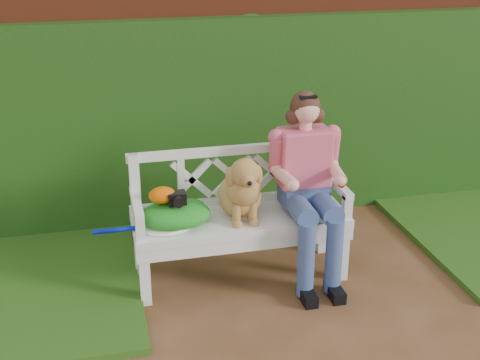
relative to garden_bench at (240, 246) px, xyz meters
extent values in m
plane|color=#513016|center=(0.37, -0.68, -0.24)|extent=(60.00, 60.00, 0.00)
cube|color=maroon|center=(0.37, 1.22, 0.86)|extent=(10.00, 0.30, 2.20)
cube|color=#224E13|center=(0.37, 1.00, 0.61)|extent=(10.00, 0.18, 1.70)
cube|color=black|center=(-0.45, -0.05, 0.44)|extent=(0.12, 0.09, 0.08)
ellipsoid|color=#D35703|center=(-0.54, -0.02, 0.46)|extent=(0.19, 0.15, 0.11)
camera|label=1|loc=(-0.94, -3.94, 2.18)|focal=48.00mm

